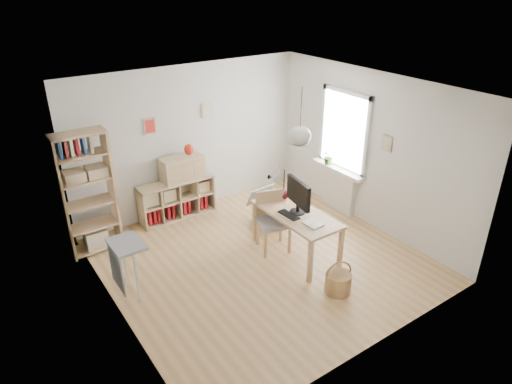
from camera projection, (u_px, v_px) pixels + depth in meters
ground at (262, 260)px, 7.19m from camera, size 4.50×4.50×0.00m
room_shell at (300, 136)px, 6.48m from camera, size 4.50×4.50×4.50m
window_unit at (345, 131)px, 8.09m from camera, size 0.07×1.16×1.46m
radiator at (338, 190)px, 8.58m from camera, size 0.10×0.80×0.80m
windowsill at (338, 169)px, 8.36m from camera, size 0.22×1.20×0.06m
desk at (296, 218)px, 7.07m from camera, size 0.70×1.50×0.75m
cube_shelf at (175, 202)px, 8.36m from camera, size 1.40×0.38×0.72m
tall_bookshelf at (86, 189)px, 7.00m from camera, size 0.80×0.38×2.00m
side_table at (123, 256)px, 6.12m from camera, size 0.40×0.55×0.85m
chair at (272, 218)px, 7.30m from camera, size 0.59×0.59×0.96m
wicker_basket at (338, 282)px, 6.42m from camera, size 0.37×0.37×0.51m
storage_chest at (271, 211)px, 8.27m from camera, size 0.63×0.69×0.59m
monitor at (298, 195)px, 6.91m from camera, size 0.25×0.62×0.54m
keyboard at (289, 215)px, 6.95m from camera, size 0.16×0.38×0.02m
task_lamp at (276, 180)px, 7.38m from camera, size 0.43×0.16×0.45m
yarn_ball at (284, 195)px, 7.42m from camera, size 0.16×0.16×0.16m
paper_tray at (313, 224)px, 6.70m from camera, size 0.23×0.28×0.03m
drawer_chest at (182, 168)px, 8.13m from camera, size 0.78×0.37×0.44m
red_vase at (189, 150)px, 8.07m from camera, size 0.17×0.17×0.20m
potted_plant at (329, 156)px, 8.46m from camera, size 0.29×0.26×0.29m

